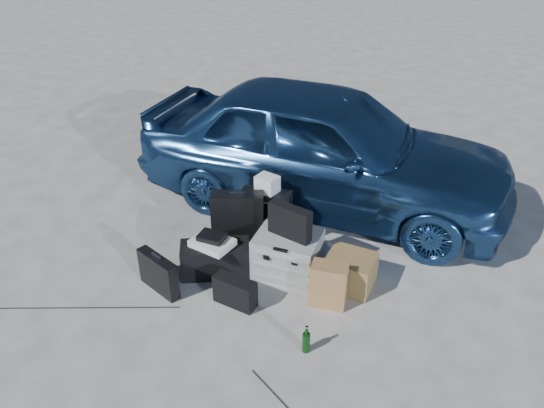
# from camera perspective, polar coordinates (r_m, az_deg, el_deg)

# --- Properties ---
(ground) EXTENTS (60.00, 60.00, 0.00)m
(ground) POSITION_cam_1_polar(r_m,az_deg,el_deg) (5.10, -1.94, -10.91)
(ground) COLOR beige
(ground) RESTS_ON ground
(car) EXTENTS (4.54, 2.13, 1.50)m
(car) POSITION_cam_1_polar(r_m,az_deg,el_deg) (6.37, 5.56, 6.17)
(car) COLOR #2C5992
(car) RESTS_ON ground
(pelican_case) EXTENTS (0.65, 0.54, 0.45)m
(pelican_case) POSITION_cam_1_polar(r_m,az_deg,el_deg) (5.37, 1.70, -5.37)
(pelican_case) COLOR #ADB0B2
(pelican_case) RESTS_ON ground
(laptop_bag) EXTENTS (0.46, 0.25, 0.34)m
(laptop_bag) POSITION_cam_1_polar(r_m,az_deg,el_deg) (5.13, 1.93, -1.92)
(laptop_bag) COLOR black
(laptop_bag) RESTS_ON pelican_case
(briefcase) EXTENTS (0.50, 0.32, 0.39)m
(briefcase) POSITION_cam_1_polar(r_m,az_deg,el_deg) (5.28, -12.12, -7.32)
(briefcase) COLOR black
(briefcase) RESTS_ON ground
(suitcase_left) EXTENTS (0.58, 0.35, 0.71)m
(suitcase_left) POSITION_cam_1_polar(r_m,az_deg,el_deg) (5.61, -3.69, -2.06)
(suitcase_left) COLOR black
(suitcase_left) RESTS_ON ground
(suitcase_right) EXTENTS (0.55, 0.23, 0.64)m
(suitcase_right) POSITION_cam_1_polar(r_m,az_deg,el_deg) (5.76, -0.61, -1.43)
(suitcase_right) COLOR black
(suitcase_right) RESTS_ON ground
(white_carton) EXTENTS (0.27, 0.24, 0.18)m
(white_carton) POSITION_cam_1_polar(r_m,az_deg,el_deg) (5.56, -0.51, 2.18)
(white_carton) COLOR white
(white_carton) RESTS_ON suitcase_right
(duffel_bag) EXTENTS (0.75, 0.55, 0.35)m
(duffel_bag) POSITION_cam_1_polar(r_m,az_deg,el_deg) (5.42, -6.07, -5.89)
(duffel_bag) COLOR black
(duffel_bag) RESTS_ON ground
(flat_box_white) EXTENTS (0.46, 0.39, 0.07)m
(flat_box_white) POSITION_cam_1_polar(r_m,az_deg,el_deg) (5.29, -6.44, -4.17)
(flat_box_white) COLOR white
(flat_box_white) RESTS_ON duffel_bag
(flat_box_black) EXTENTS (0.27, 0.21, 0.05)m
(flat_box_black) POSITION_cam_1_polar(r_m,az_deg,el_deg) (5.26, -6.50, -3.53)
(flat_box_black) COLOR black
(flat_box_black) RESTS_ON flat_box_white
(kraft_bag) EXTENTS (0.34, 0.21, 0.44)m
(kraft_bag) POSITION_cam_1_polar(r_m,az_deg,el_deg) (5.02, 6.11, -8.63)
(kraft_bag) COLOR #A27246
(kraft_bag) RESTS_ON ground
(cardboard_box) EXTENTS (0.51, 0.46, 0.34)m
(cardboard_box) POSITION_cam_1_polar(r_m,az_deg,el_deg) (5.29, 8.39, -7.16)
(cardboard_box) COLOR olive
(cardboard_box) RESTS_ON ground
(messenger_bag) EXTENTS (0.43, 0.24, 0.29)m
(messenger_bag) POSITION_cam_1_polar(r_m,az_deg,el_deg) (5.05, -4.00, -9.39)
(messenger_bag) COLOR black
(messenger_bag) RESTS_ON ground
(green_bottle) EXTENTS (0.08, 0.08, 0.27)m
(green_bottle) POSITION_cam_1_polar(r_m,az_deg,el_deg) (4.61, 3.70, -14.33)
(green_bottle) COLOR black
(green_bottle) RESTS_ON ground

